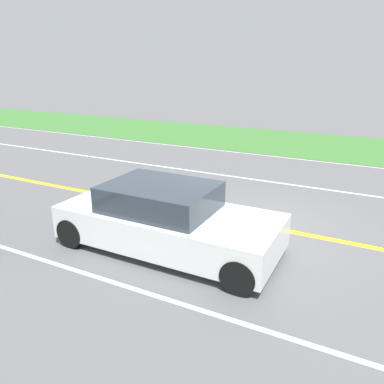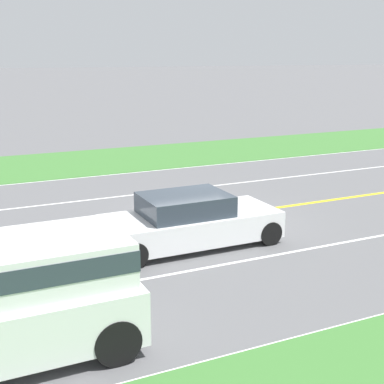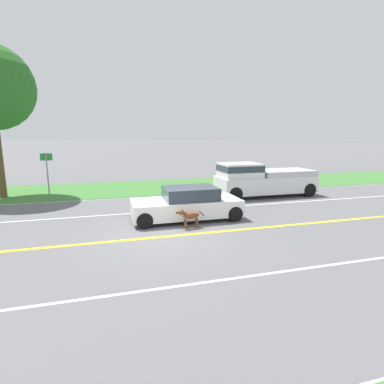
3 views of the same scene
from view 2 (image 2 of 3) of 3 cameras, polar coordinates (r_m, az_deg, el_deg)
ground_plane at (r=16.05m, az=1.06°, el=-2.82°), size 400.00×400.00×0.00m
centre_divider_line at (r=16.05m, az=1.06°, el=-2.81°), size 0.18×160.00×0.01m
lane_edge_line_right at (r=10.68m, az=18.32°, el=-12.78°), size 0.14×160.00×0.01m
lane_edge_line_left at (r=22.34m, az=-6.90°, el=2.03°), size 0.14×160.00×0.01m
lane_dash_same_dir at (r=13.17m, az=7.84°, el=-6.86°), size 0.10×160.00×0.01m
lane_dash_oncoming at (r=19.13m, az=-3.57°, el=0.01°), size 0.10×160.00×0.01m
grass_verge_left at (r=25.14m, az=-9.07°, el=3.37°), size 6.00×160.00×0.03m
ego_car at (r=13.64m, az=-0.23°, el=-3.15°), size 1.91×4.48×1.36m
dog at (r=14.87m, az=-1.35°, el=-2.23°), size 0.26×1.14×0.79m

